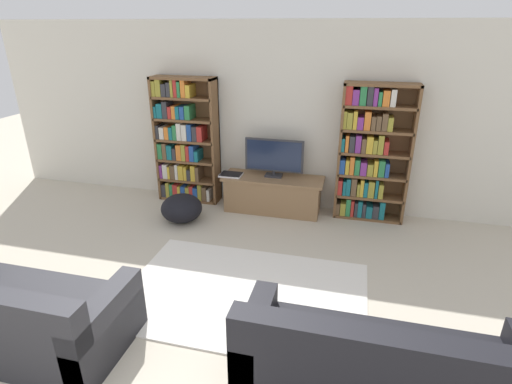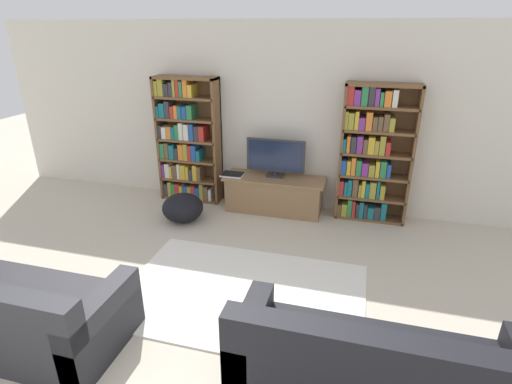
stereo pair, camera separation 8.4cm
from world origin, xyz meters
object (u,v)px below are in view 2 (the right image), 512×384
Objects in this scene: tv_stand at (274,194)px; beanbag_ottoman at (183,208)px; television at (276,157)px; couch_right_sofa at (377,375)px; bookshelf_right at (371,155)px; laptop at (233,174)px; couch_left_sectional at (19,314)px; bookshelf_left at (186,142)px.

beanbag_ottoman is at bearing -151.01° from tv_stand.
television is at bearing 90.00° from tv_stand.
couch_right_sofa is at bearing -42.61° from beanbag_ottoman.
couch_right_sofa reaches higher than beanbag_ottoman.
beanbag_ottoman is at bearing 137.39° from couch_right_sofa.
bookshelf_right is 5.88× the size of laptop.
couch_left_sectional is 2.50m from beanbag_ottoman.
bookshelf_left reaches higher than tv_stand.
bookshelf_right is at bearing 17.42° from beanbag_ottoman.
bookshelf_right is (2.67, 0.00, 0.02)m from bookshelf_left.
tv_stand is at bearing -174.44° from bookshelf_right.
laptop reaches higher than tv_stand.
bookshelf_left is 2.23× the size of television.
television is 0.47× the size of couch_left_sectional.
beanbag_ottoman is at bearing -133.85° from laptop.
laptop is (0.78, -0.20, -0.37)m from bookshelf_left.
bookshelf_left is at bearing 87.93° from couch_left_sectional.
television is 0.41× the size of couch_right_sofa.
laptop is (-1.89, -0.20, -0.39)m from bookshelf_right.
beanbag_ottoman is (-0.55, -0.57, -0.34)m from laptop.
couch_right_sofa reaches higher than couch_left_sectional.
tv_stand is 0.67m from laptop.
tv_stand is at bearing -90.00° from television.
television is (-1.28, -0.08, -0.12)m from bookshelf_right.
beanbag_ottoman is (0.24, -0.76, -0.71)m from bookshelf_left.
television is at bearing 64.44° from couch_left_sectional.
tv_stand is 1.73× the size of television.
bookshelf_left is 0.91× the size of couch_right_sofa.
couch_left_sectional reaches higher than beanbag_ottoman.
laptop is 3.56m from couch_right_sofa.
tv_stand is (-1.28, -0.12, -0.66)m from bookshelf_right.
laptop is 0.15× the size of couch_right_sofa.
beanbag_ottoman is at bearing -149.35° from television.
bookshelf_right is at bearing 92.32° from couch_right_sofa.
couch_left_sectional is at bearing -115.56° from television.
bookshelf_left is 2.67m from bookshelf_right.
television is at bearing 114.83° from couch_right_sofa.
tv_stand is at bearing 115.16° from couch_right_sofa.
bookshelf_left reaches higher than beanbag_ottoman.
beanbag_ottoman is (0.36, 2.47, -0.07)m from couch_left_sectional.
television reaches higher than couch_left_sectional.
couch_left_sectional is 2.92m from couch_right_sofa.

